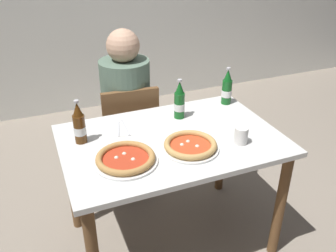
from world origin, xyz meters
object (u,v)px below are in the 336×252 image
object	(u,v)px
pizza_marinara_far	(190,146)
beer_bottle_right	(227,89)
paper_cup	(241,135)
dining_table_main	(171,155)
beer_bottle_center	(79,125)
beer_bottle_left	(179,102)
diner_seated	(127,116)
chair_behind_table	(129,132)
pizza_margherita_near	(126,159)
napkin_with_cutlery	(122,129)

from	to	relation	value
pizza_marinara_far	beer_bottle_right	distance (m)	0.63
paper_cup	beer_bottle_right	bearing A→B (deg)	68.87
beer_bottle_right	dining_table_main	bearing A→B (deg)	-150.72
beer_bottle_center	beer_bottle_right	distance (m)	0.99
beer_bottle_left	beer_bottle_center	distance (m)	0.61
pizza_marinara_far	paper_cup	distance (m)	0.28
dining_table_main	diner_seated	bearing A→B (deg)	95.96
chair_behind_table	beer_bottle_right	bearing A→B (deg)	155.28
chair_behind_table	pizza_marinara_far	xyz separation A→B (m)	(0.12, -0.75, 0.29)
chair_behind_table	pizza_margherita_near	bearing A→B (deg)	77.58
pizza_marinara_far	beer_bottle_right	xyz separation A→B (m)	(0.46, 0.43, 0.08)
pizza_margherita_near	beer_bottle_center	xyz separation A→B (m)	(-0.17, 0.28, 0.08)
pizza_margherita_near	beer_bottle_center	size ratio (longest dim) A/B	1.30
beer_bottle_left	paper_cup	world-z (taller)	beer_bottle_left
dining_table_main	beer_bottle_right	bearing A→B (deg)	29.28
beer_bottle_left	napkin_with_cutlery	bearing A→B (deg)	-177.71
pizza_margherita_near	paper_cup	size ratio (longest dim) A/B	3.37
diner_seated	pizza_margherita_near	size ratio (longest dim) A/B	3.78
chair_behind_table	beer_bottle_center	distance (m)	0.71
beer_bottle_center	paper_cup	distance (m)	0.86
diner_seated	napkin_with_cutlery	xyz separation A→B (m)	(-0.16, -0.46, 0.17)
beer_bottle_left	pizza_marinara_far	bearing A→B (deg)	-104.54
diner_seated	paper_cup	world-z (taller)	diner_seated
chair_behind_table	beer_bottle_center	bearing A→B (deg)	54.19
paper_cup	chair_behind_table	bearing A→B (deg)	116.48
chair_behind_table	pizza_margherita_near	size ratio (longest dim) A/B	2.65
diner_seated	pizza_margherita_near	world-z (taller)	diner_seated
diner_seated	beer_bottle_right	size ratio (longest dim) A/B	4.89
dining_table_main	napkin_with_cutlery	size ratio (longest dim) A/B	5.72
diner_seated	beer_bottle_center	bearing A→B (deg)	-127.80
pizza_margherita_near	beer_bottle_right	bearing A→B (deg)	27.39
dining_table_main	beer_bottle_left	size ratio (longest dim) A/B	4.86
dining_table_main	beer_bottle_left	distance (m)	0.34
beer_bottle_left	beer_bottle_right	world-z (taller)	same
chair_behind_table	napkin_with_cutlery	distance (m)	0.51
pizza_marinara_far	beer_bottle_right	size ratio (longest dim) A/B	1.22
beer_bottle_left	beer_bottle_right	size ratio (longest dim) A/B	1.00
dining_table_main	pizza_marinara_far	world-z (taller)	pizza_marinara_far
beer_bottle_center	napkin_with_cutlery	bearing A→B (deg)	12.44
dining_table_main	chair_behind_table	xyz separation A→B (m)	(-0.07, 0.61, -0.15)
diner_seated	pizza_margherita_near	distance (m)	0.85
dining_table_main	pizza_margherita_near	bearing A→B (deg)	-155.95
beer_bottle_left	paper_cup	bearing A→B (deg)	-65.51
beer_bottle_left	beer_bottle_center	world-z (taller)	same
beer_bottle_left	paper_cup	size ratio (longest dim) A/B	2.60
pizza_marinara_far	dining_table_main	bearing A→B (deg)	108.43
napkin_with_cutlery	diner_seated	bearing A→B (deg)	71.32
beer_bottle_left	beer_bottle_center	bearing A→B (deg)	-173.59
beer_bottle_right	paper_cup	bearing A→B (deg)	-111.13
chair_behind_table	beer_bottle_left	world-z (taller)	beer_bottle_left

